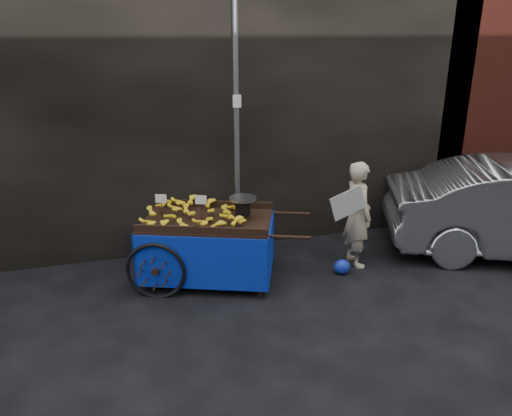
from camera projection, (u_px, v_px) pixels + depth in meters
name	position (u px, v px, depth m)	size (l,w,h in m)	color
ground	(240.00, 295.00, 6.72)	(80.00, 80.00, 0.00)	black
building_wall	(223.00, 84.00, 8.32)	(13.50, 2.00, 5.00)	black
street_pole	(237.00, 128.00, 7.29)	(0.12, 0.10, 4.00)	slate
banana_cart	(204.00, 225.00, 6.89)	(2.64, 1.87, 1.32)	black
vendor	(358.00, 214.00, 7.34)	(0.78, 0.60, 1.60)	#BCAC8C
plastic_bag	(342.00, 267.00, 7.26)	(0.25, 0.20, 0.22)	#162AAA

